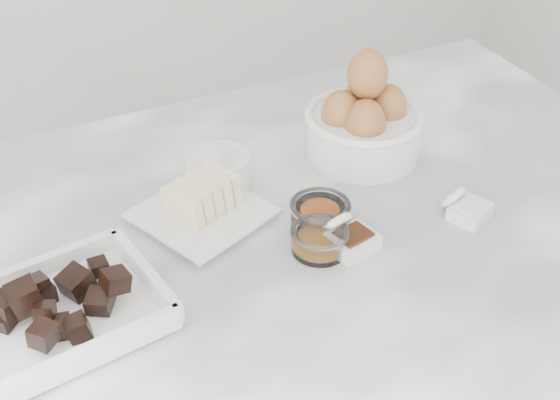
# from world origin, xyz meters

# --- Properties ---
(marble_slab) EXTENTS (1.20, 0.80, 0.04)m
(marble_slab) POSITION_xyz_m (0.00, 0.00, 0.92)
(marble_slab) COLOR white
(marble_slab) RESTS_ON cabinet
(chocolate_dish) EXTENTS (0.25, 0.21, 0.06)m
(chocolate_dish) POSITION_xyz_m (-0.28, -0.03, 0.96)
(chocolate_dish) COLOR white
(chocolate_dish) RESTS_ON marble_slab
(butter_plate) EXTENTS (0.19, 0.19, 0.06)m
(butter_plate) POSITION_xyz_m (-0.07, 0.08, 0.96)
(butter_plate) COLOR white
(butter_plate) RESTS_ON marble_slab
(sugar_ramekin) EXTENTS (0.09, 0.09, 0.05)m
(sugar_ramekin) POSITION_xyz_m (-0.02, 0.14, 0.97)
(sugar_ramekin) COLOR white
(sugar_ramekin) RESTS_ON marble_slab
(egg_bowl) EXTENTS (0.17, 0.17, 0.16)m
(egg_bowl) POSITION_xyz_m (0.20, 0.14, 0.99)
(egg_bowl) COLOR white
(egg_bowl) RESTS_ON marble_slab
(honey_bowl) EXTENTS (0.07, 0.07, 0.03)m
(honey_bowl) POSITION_xyz_m (0.04, -0.04, 0.96)
(honey_bowl) COLOR white
(honey_bowl) RESTS_ON marble_slab
(zest_bowl) EXTENTS (0.08, 0.08, 0.03)m
(zest_bowl) POSITION_xyz_m (0.07, 0.01, 0.96)
(zest_bowl) COLOR white
(zest_bowl) RESTS_ON marble_slab
(vanilla_spoon) EXTENTS (0.07, 0.08, 0.04)m
(vanilla_spoon) POSITION_xyz_m (0.08, -0.05, 0.95)
(vanilla_spoon) COLOR white
(vanilla_spoon) RESTS_ON marble_slab
(salt_spoon) EXTENTS (0.07, 0.08, 0.04)m
(salt_spoon) POSITION_xyz_m (0.25, -0.06, 0.95)
(salt_spoon) COLOR white
(salt_spoon) RESTS_ON marble_slab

